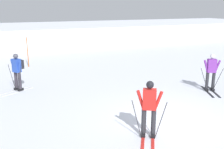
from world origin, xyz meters
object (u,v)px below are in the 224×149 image
object	(u,v)px
skier_purple	(211,71)
skier_blue	(17,70)
trail_marker_pole	(28,52)
skier_red	(149,106)

from	to	relation	value
skier_purple	skier_blue	bearing A→B (deg)	155.26
skier_purple	skier_blue	size ratio (longest dim) A/B	1.00
skier_blue	trail_marker_pole	xyz separation A→B (m)	(1.02, 4.82, -0.02)
skier_red	trail_marker_pole	bearing A→B (deg)	100.59
skier_purple	trail_marker_pole	bearing A→B (deg)	129.12
skier_purple	skier_blue	world-z (taller)	same
skier_red	skier_blue	xyz separation A→B (m)	(-3.07, 6.15, -0.00)
skier_red	skier_purple	distance (m)	5.44
skier_blue	trail_marker_pole	bearing A→B (deg)	78.07
trail_marker_pole	skier_blue	bearing A→B (deg)	-101.93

